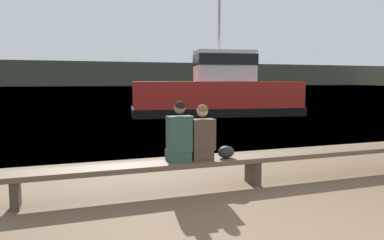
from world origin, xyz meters
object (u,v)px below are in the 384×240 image
(bench_main, at_px, (253,160))
(person_left, at_px, (179,136))
(tugboat_red, at_px, (218,95))
(person_right, at_px, (202,137))
(shopping_bag, at_px, (226,152))

(bench_main, xyz_separation_m, person_left, (-1.38, 0.00, 0.51))
(tugboat_red, bearing_deg, person_left, 163.03)
(bench_main, bearing_deg, person_right, 179.75)
(tugboat_red, bearing_deg, bench_main, 168.33)
(person_left, distance_m, person_right, 0.40)
(person_right, xyz_separation_m, tugboat_red, (5.76, 12.54, 0.20))
(person_right, xyz_separation_m, shopping_bag, (0.45, -0.01, -0.29))
(shopping_bag, xyz_separation_m, tugboat_red, (5.31, 12.55, 0.49))
(bench_main, relative_size, shopping_bag, 28.08)
(bench_main, relative_size, person_left, 8.27)
(person_left, relative_size, tugboat_red, 0.11)
(person_right, distance_m, tugboat_red, 13.80)
(person_right, bearing_deg, bench_main, -0.25)
(shopping_bag, distance_m, tugboat_red, 13.63)
(person_left, xyz_separation_m, tugboat_red, (6.15, 12.54, 0.17))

